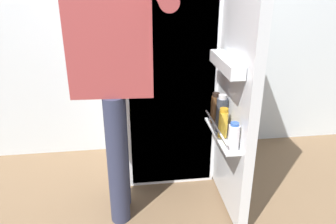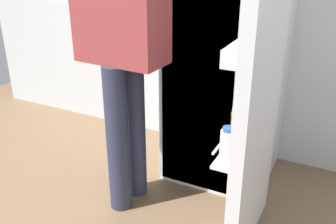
{
  "view_description": "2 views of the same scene",
  "coord_description": "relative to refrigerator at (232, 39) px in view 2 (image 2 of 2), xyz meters",
  "views": [
    {
      "loc": [
        -0.3,
        -1.81,
        1.47
      ],
      "look_at": [
        -0.07,
        -0.07,
        0.72
      ],
      "focal_mm": 35.85,
      "sensor_mm": 36.0,
      "label": 1
    },
    {
      "loc": [
        0.67,
        -1.57,
        1.38
      ],
      "look_at": [
        -0.1,
        -0.05,
        0.62
      ],
      "focal_mm": 41.29,
      "sensor_mm": 36.0,
      "label": 2
    }
  ],
  "objects": [
    {
      "name": "ground_plane",
      "position": [
        -0.03,
        -0.48,
        -0.88
      ],
      "size": [
        5.16,
        5.16,
        0.0
      ],
      "primitive_type": "plane",
      "color": "brown"
    },
    {
      "name": "refrigerator",
      "position": [
        0.0,
        0.0,
        0.0
      ],
      "size": [
        0.67,
        1.17,
        1.76
      ],
      "color": "silver",
      "rests_on": "ground_plane"
    },
    {
      "name": "person",
      "position": [
        -0.39,
        -0.49,
        0.12
      ],
      "size": [
        0.54,
        0.77,
        1.66
      ],
      "color": "#2D334C",
      "rests_on": "ground_plane"
    }
  ]
}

